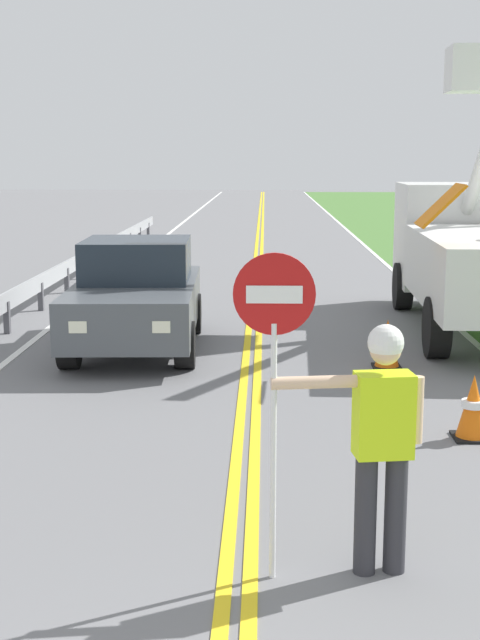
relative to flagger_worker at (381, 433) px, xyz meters
The scene contains 11 objects.
centerline_yellow_left 16.22m from the flagger_worker, 93.89° to the left, with size 0.11×110.00×0.01m, color yellow.
centerline_yellow_right 16.21m from the flagger_worker, 93.26° to the left, with size 0.11×110.00×0.01m, color yellow.
edge_line_right 16.39m from the flagger_worker, 80.88° to the left, with size 0.12×110.00×0.01m, color silver.
edge_line_left 16.83m from the flagger_worker, 105.93° to the left, with size 0.12×110.00×0.01m, color silver.
flagger_worker is the anchor object (origin of this frame).
stop_sign_paddle 1.02m from the flagger_worker, behind, with size 0.56×0.04×2.33m.
utility_bucket_truck 9.91m from the flagger_worker, 73.15° to the left, with size 2.88×6.88×4.92m.
oncoming_sedan_nearest 7.98m from the flagger_worker, 110.72° to the left, with size 2.04×4.17×1.70m.
traffic_cone_lead 3.46m from the flagger_worker, 65.70° to the left, with size 0.40×0.40×0.70m.
traffic_cone_mid 6.39m from the flagger_worker, 81.62° to the left, with size 0.40×0.40×0.70m.
guardrail_left_shoulder 13.09m from the flagger_worker, 113.46° to the left, with size 0.10×32.00×0.71m.
Camera 1 is at (0.18, -2.07, 2.95)m, focal length 49.06 mm.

